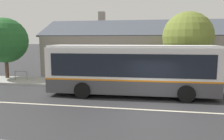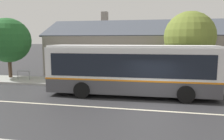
{
  "view_description": "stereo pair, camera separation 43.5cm",
  "coord_description": "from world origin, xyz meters",
  "px_view_note": "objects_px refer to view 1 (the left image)",
  "views": [
    {
      "loc": [
        -0.32,
        -10.94,
        3.58
      ],
      "look_at": [
        -2.71,
        3.25,
        1.56
      ],
      "focal_mm": 35.0,
      "sensor_mm": 36.0,
      "label": 1
    },
    {
      "loc": [
        0.11,
        -10.87,
        3.58
      ],
      "look_at": [
        -2.71,
        3.25,
        1.56
      ],
      "focal_mm": 35.0,
      "sensor_mm": 36.0,
      "label": 2
    }
  ],
  "objects_px": {
    "bench_down_street": "(116,78)",
    "bike_rack": "(21,74)",
    "street_tree_primary": "(186,39)",
    "street_tree_secondary": "(5,40)",
    "bench_by_building": "(59,77)",
    "transit_bus": "(131,69)"
  },
  "relations": [
    {
      "from": "bench_down_street",
      "to": "bike_rack",
      "type": "height_order",
      "value": "bench_down_street"
    },
    {
      "from": "bench_down_street",
      "to": "bike_rack",
      "type": "distance_m",
      "value": 8.16
    },
    {
      "from": "street_tree_primary",
      "to": "street_tree_secondary",
      "type": "bearing_deg",
      "value": -178.78
    },
    {
      "from": "bench_down_street",
      "to": "street_tree_primary",
      "type": "height_order",
      "value": "street_tree_primary"
    },
    {
      "from": "transit_bus",
      "to": "street_tree_primary",
      "type": "xyz_separation_m",
      "value": [
        3.92,
        4.1,
        1.92
      ]
    },
    {
      "from": "bench_down_street",
      "to": "street_tree_secondary",
      "type": "xyz_separation_m",
      "value": [
        -10.07,
        0.9,
        2.94
      ]
    },
    {
      "from": "bench_down_street",
      "to": "bike_rack",
      "type": "relative_size",
      "value": 1.3
    },
    {
      "from": "bench_by_building",
      "to": "street_tree_primary",
      "type": "relative_size",
      "value": 0.28
    },
    {
      "from": "street_tree_primary",
      "to": "bike_rack",
      "type": "bearing_deg",
      "value": -174.94
    },
    {
      "from": "street_tree_primary",
      "to": "bike_rack",
      "type": "relative_size",
      "value": 4.94
    },
    {
      "from": "street_tree_secondary",
      "to": "bike_rack",
      "type": "height_order",
      "value": "street_tree_secondary"
    },
    {
      "from": "bench_by_building",
      "to": "street_tree_primary",
      "type": "xyz_separation_m",
      "value": [
        9.96,
        1.43,
        3.09
      ]
    },
    {
      "from": "transit_bus",
      "to": "bench_down_street",
      "type": "height_order",
      "value": "transit_bus"
    },
    {
      "from": "transit_bus",
      "to": "street_tree_secondary",
      "type": "relative_size",
      "value": 1.93
    },
    {
      "from": "transit_bus",
      "to": "bench_by_building",
      "type": "height_order",
      "value": "transit_bus"
    },
    {
      "from": "transit_bus",
      "to": "bench_by_building",
      "type": "bearing_deg",
      "value": 156.17
    },
    {
      "from": "transit_bus",
      "to": "bench_down_street",
      "type": "xyz_separation_m",
      "value": [
        -1.41,
        2.87,
        -1.17
      ]
    },
    {
      "from": "street_tree_secondary",
      "to": "bike_rack",
      "type": "bearing_deg",
      "value": -24.5
    },
    {
      "from": "transit_bus",
      "to": "street_tree_secondary",
      "type": "xyz_separation_m",
      "value": [
        -11.48,
        3.77,
        1.77
      ]
    },
    {
      "from": "transit_bus",
      "to": "street_tree_primary",
      "type": "relative_size",
      "value": 1.85
    },
    {
      "from": "bench_down_street",
      "to": "street_tree_primary",
      "type": "relative_size",
      "value": 0.26
    },
    {
      "from": "street_tree_primary",
      "to": "bike_rack",
      "type": "height_order",
      "value": "street_tree_primary"
    }
  ]
}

